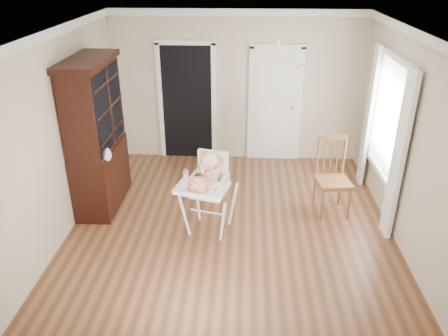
# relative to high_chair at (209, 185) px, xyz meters

# --- Properties ---
(floor) EXTENTS (5.00, 5.00, 0.00)m
(floor) POSITION_rel_high_chair_xyz_m (0.30, 0.02, -0.71)
(floor) COLOR #51311B
(floor) RESTS_ON ground
(ceiling) EXTENTS (5.00, 5.00, 0.00)m
(ceiling) POSITION_rel_high_chair_xyz_m (0.30, 0.02, 1.99)
(ceiling) COLOR white
(ceiling) RESTS_ON wall_back
(wall_back) EXTENTS (4.50, 0.00, 4.50)m
(wall_back) POSITION_rel_high_chair_xyz_m (0.30, 2.52, 0.64)
(wall_back) COLOR beige
(wall_back) RESTS_ON floor
(wall_left) EXTENTS (0.00, 5.00, 5.00)m
(wall_left) POSITION_rel_high_chair_xyz_m (-1.95, 0.02, 0.64)
(wall_left) COLOR beige
(wall_left) RESTS_ON floor
(wall_right) EXTENTS (0.00, 5.00, 5.00)m
(wall_right) POSITION_rel_high_chair_xyz_m (2.55, 0.02, 0.64)
(wall_right) COLOR beige
(wall_right) RESTS_ON floor
(crown_molding) EXTENTS (4.50, 5.00, 0.12)m
(crown_molding) POSITION_rel_high_chair_xyz_m (0.30, 0.02, 1.93)
(crown_molding) COLOR white
(crown_molding) RESTS_ON ceiling
(doorway) EXTENTS (1.06, 0.05, 2.22)m
(doorway) POSITION_rel_high_chair_xyz_m (-0.60, 2.51, 0.40)
(doorway) COLOR black
(doorway) RESTS_ON wall_back
(closet_door) EXTENTS (0.96, 0.09, 2.13)m
(closet_door) POSITION_rel_high_chair_xyz_m (1.00, 2.50, 0.31)
(closet_door) COLOR white
(closet_door) RESTS_ON wall_back
(window_right) EXTENTS (0.13, 1.84, 2.30)m
(window_right) POSITION_rel_high_chair_xyz_m (2.47, 0.82, 0.57)
(window_right) COLOR white
(window_right) RESTS_ON wall_right
(high_chair) EXTENTS (0.83, 0.95, 1.15)m
(high_chair) POSITION_rel_high_chair_xyz_m (0.00, 0.00, 0.00)
(high_chair) COLOR white
(high_chair) RESTS_ON floor
(baby) EXTENTS (0.34, 0.30, 0.54)m
(baby) POSITION_rel_high_chair_xyz_m (0.01, 0.03, 0.18)
(baby) COLOR beige
(baby) RESTS_ON high_chair
(cake) EXTENTS (0.28, 0.28, 0.13)m
(cake) POSITION_rel_high_chair_xyz_m (-0.11, -0.29, 0.15)
(cake) COLOR silver
(cake) RESTS_ON high_chair
(sippy_cup) EXTENTS (0.08, 0.08, 0.18)m
(sippy_cup) POSITION_rel_high_chair_xyz_m (-0.30, -0.06, 0.17)
(sippy_cup) COLOR pink
(sippy_cup) RESTS_ON high_chair
(china_cabinet) EXTENTS (0.59, 1.33, 2.25)m
(china_cabinet) POSITION_rel_high_chair_xyz_m (-1.69, 0.66, 0.41)
(china_cabinet) COLOR black
(china_cabinet) RESTS_ON floor
(dining_chair) EXTENTS (0.53, 0.53, 1.15)m
(dining_chair) POSITION_rel_high_chair_xyz_m (1.77, 0.61, -0.17)
(dining_chair) COLOR brown
(dining_chair) RESTS_ON floor
(streamer) EXTENTS (0.10, 0.49, 0.15)m
(streamer) POSITION_rel_high_chair_xyz_m (0.92, 0.86, 1.65)
(streamer) COLOR pink
(streamer) RESTS_ON ceiling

